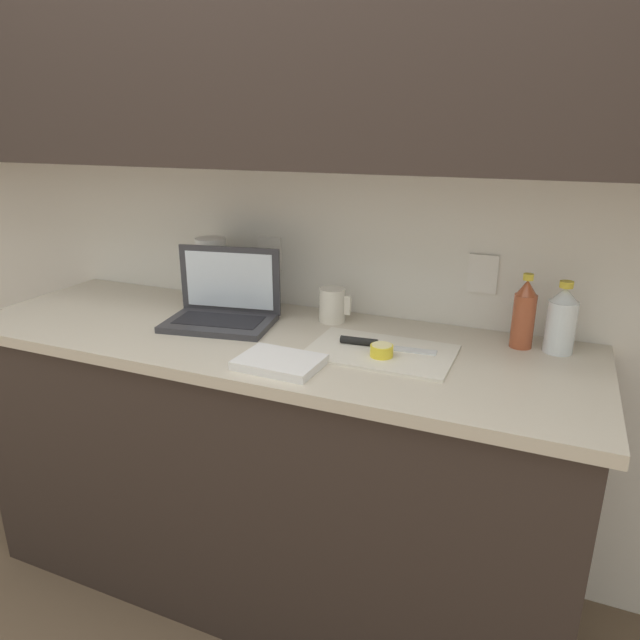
{
  "coord_description": "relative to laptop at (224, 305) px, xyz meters",
  "views": [
    {
      "loc": [
        0.8,
        -1.45,
        1.54
      ],
      "look_at": [
        0.19,
        -0.01,
        1.01
      ],
      "focal_mm": 32.0,
      "sensor_mm": 36.0,
      "label": 1
    }
  ],
  "objects": [
    {
      "name": "bottle_oil_tall",
      "position": [
        1.02,
        0.15,
        0.04
      ],
      "size": [
        0.08,
        0.08,
        0.21
      ],
      "color": "silver",
      "rests_on": "counter_unit"
    },
    {
      "name": "counter_unit",
      "position": [
        0.16,
        -0.06,
        -0.51
      ],
      "size": [
        1.97,
        0.65,
        0.93
      ],
      "color": "#332823",
      "rests_on": "ground_plane"
    },
    {
      "name": "dish_towel",
      "position": [
        0.33,
        -0.26,
        -0.05
      ],
      "size": [
        0.23,
        0.17,
        0.02
      ],
      "primitive_type": "cube",
      "rotation": [
        0.0,
        0.0,
        -0.03
      ],
      "color": "white",
      "rests_on": "counter_unit"
    },
    {
      "name": "paper_towel_roll",
      "position": [
        -0.15,
        0.17,
        0.06
      ],
      "size": [
        0.11,
        0.11,
        0.24
      ],
      "color": "white",
      "rests_on": "counter_unit"
    },
    {
      "name": "wall_back",
      "position": [
        0.18,
        0.19,
        0.57
      ],
      "size": [
        5.2,
        0.38,
        2.6
      ],
      "color": "white",
      "rests_on": "ground_plane"
    },
    {
      "name": "laptop",
      "position": [
        0.0,
        0.0,
        0.0
      ],
      "size": [
        0.38,
        0.28,
        0.24
      ],
      "rotation": [
        0.0,
        0.0,
        0.17
      ],
      "color": "#333338",
      "rests_on": "counter_unit"
    },
    {
      "name": "ground_plane",
      "position": [
        0.18,
        -0.06,
        -0.98
      ],
      "size": [
        12.0,
        12.0,
        0.0
      ],
      "primitive_type": "plane",
      "color": "brown",
      "rests_on": "ground"
    },
    {
      "name": "lemon_half_cut",
      "position": [
        0.57,
        -0.1,
        -0.03
      ],
      "size": [
        0.06,
        0.06,
        0.03
      ],
      "color": "yellow",
      "rests_on": "cutting_board"
    },
    {
      "name": "knife",
      "position": [
        0.52,
        -0.04,
        -0.04
      ],
      "size": [
        0.28,
        0.05,
        0.02
      ],
      "rotation": [
        0.0,
        0.0,
        0.09
      ],
      "color": "silver",
      "rests_on": "cutting_board"
    },
    {
      "name": "bottle_green_soda",
      "position": [
        0.92,
        0.15,
        0.04
      ],
      "size": [
        0.06,
        0.06,
        0.22
      ],
      "color": "#A34C2D",
      "rests_on": "counter_unit"
    },
    {
      "name": "measuring_cup",
      "position": [
        0.33,
        0.15,
        -0.0
      ],
      "size": [
        0.11,
        0.09,
        0.11
      ],
      "color": "silver",
      "rests_on": "counter_unit"
    },
    {
      "name": "cutting_board",
      "position": [
        0.56,
        -0.06,
        -0.05
      ],
      "size": [
        0.41,
        0.26,
        0.01
      ],
      "primitive_type": "cube",
      "color": "silver",
      "rests_on": "counter_unit"
    }
  ]
}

